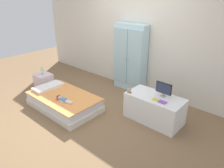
% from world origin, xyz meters
% --- Properties ---
extents(ground_plane, '(10.00, 10.00, 0.02)m').
position_xyz_m(ground_plane, '(0.00, 0.00, -0.01)').
color(ground_plane, brown).
extents(back_wall, '(6.40, 0.05, 2.70)m').
position_xyz_m(back_wall, '(0.00, 1.57, 1.35)').
color(back_wall, silver).
rests_on(back_wall, ground_plane).
extents(bed, '(1.48, 0.89, 0.28)m').
position_xyz_m(bed, '(-0.49, -0.22, 0.14)').
color(bed, silver).
rests_on(bed, ground_plane).
extents(pillow, '(0.32, 0.64, 0.06)m').
position_xyz_m(pillow, '(-1.03, -0.22, 0.31)').
color(pillow, white).
rests_on(pillow, bed).
extents(doll, '(0.39, 0.15, 0.10)m').
position_xyz_m(doll, '(-0.34, -0.38, 0.32)').
color(doll, '#4C84C6').
rests_on(doll, bed).
extents(nightstand, '(0.35, 0.35, 0.43)m').
position_xyz_m(nightstand, '(-1.50, -0.04, 0.21)').
color(nightstand, silver).
rests_on(nightstand, ground_plane).
extents(table_lamp, '(0.09, 0.09, 0.21)m').
position_xyz_m(table_lamp, '(-1.50, -0.04, 0.57)').
color(table_lamp, '#B7B2AD').
rests_on(table_lamp, nightstand).
extents(wardrobe, '(0.80, 0.27, 1.57)m').
position_xyz_m(wardrobe, '(-0.04, 1.41, 0.79)').
color(wardrobe, silver).
rests_on(wardrobe, ground_plane).
extents(tv_stand, '(1.02, 0.53, 0.50)m').
position_xyz_m(tv_stand, '(1.13, 0.60, 0.25)').
color(tv_stand, white).
rests_on(tv_stand, ground_plane).
extents(tv_monitor, '(0.30, 0.10, 0.26)m').
position_xyz_m(tv_monitor, '(1.23, 0.69, 0.65)').
color(tv_monitor, '#99999E').
rests_on(tv_monitor, tv_stand).
extents(rocking_horse_toy, '(0.09, 0.04, 0.11)m').
position_xyz_m(rocking_horse_toy, '(0.70, 0.41, 0.55)').
color(rocking_horse_toy, '#8E6642').
rests_on(rocking_horse_toy, tv_stand).
extents(book_yellow, '(0.12, 0.09, 0.01)m').
position_xyz_m(book_yellow, '(1.21, 0.48, 0.50)').
color(book_yellow, gold).
rests_on(book_yellow, tv_stand).
extents(book_purple, '(0.13, 0.09, 0.02)m').
position_xyz_m(book_purple, '(1.34, 0.48, 0.51)').
color(book_purple, '#8E51B2').
rests_on(book_purple, tv_stand).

